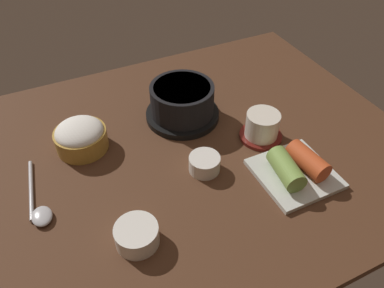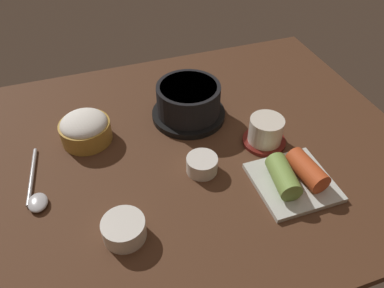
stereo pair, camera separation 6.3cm
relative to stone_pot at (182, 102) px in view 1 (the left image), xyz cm
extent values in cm
cube|color=#4C2D1C|center=(-5.47, -10.52, -5.22)|extent=(100.00, 76.00, 2.00)
cylinder|color=black|center=(0.00, 0.00, -3.52)|extent=(17.13, 17.13, 1.40)
cylinder|color=black|center=(0.00, 0.00, 0.71)|extent=(14.54, 14.54, 7.06)
cylinder|color=#D15619|center=(0.00, 0.00, 3.94)|extent=(12.79, 12.79, 0.60)
cylinder|color=#B78C38|center=(-23.69, -0.44, -2.00)|extent=(10.94, 10.94, 4.45)
ellipsoid|color=white|center=(-23.69, -0.44, 0.23)|extent=(10.06, 10.06, 3.83)
cylinder|color=maroon|center=(12.60, -14.08, -3.82)|extent=(9.37, 9.37, 0.80)
cylinder|color=silver|center=(12.60, -14.08, -0.65)|extent=(7.25, 7.25, 5.55)
cylinder|color=#C6D18C|center=(12.60, -14.08, 1.83)|extent=(6.16, 6.16, 0.40)
cylinder|color=white|center=(-3.09, -17.53, -2.54)|extent=(6.29, 6.29, 3.36)
cylinder|color=brown|center=(-3.09, -17.53, -1.16)|extent=(5.16, 5.16, 0.50)
cube|color=silver|center=(12.37, -26.68, -3.72)|extent=(14.66, 14.66, 1.00)
cylinder|color=#7A9E47|center=(9.80, -26.68, -1.12)|extent=(5.41, 9.31, 4.20)
cylinder|color=#C64C23|center=(14.93, -26.68, -1.12)|extent=(5.11, 9.19, 4.20)
cylinder|color=white|center=(-20.86, -27.68, -2.36)|extent=(7.48, 7.48, 3.72)
cylinder|color=#B73323|center=(-20.86, -27.68, -0.80)|extent=(6.13, 6.13, 0.50)
cylinder|color=#B7B7BC|center=(-35.56, -8.32, -3.82)|extent=(2.61, 15.33, 0.80)
ellipsoid|color=#B7B7BC|center=(-34.65, -15.94, -3.50)|extent=(3.60, 4.68, 1.26)
camera|label=1|loc=(-27.77, -63.64, 51.05)|focal=35.02mm
camera|label=2|loc=(-21.92, -66.02, 51.05)|focal=35.02mm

